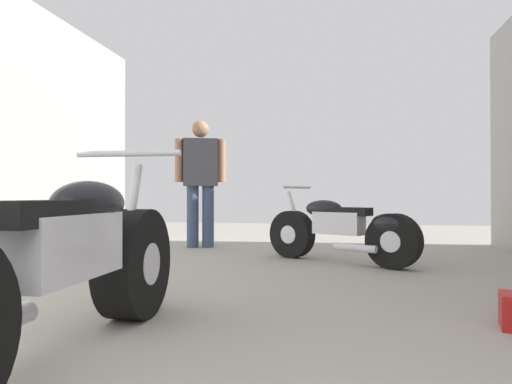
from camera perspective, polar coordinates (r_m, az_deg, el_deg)
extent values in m
plane|color=#9E998E|center=(3.41, -1.46, -12.51)|extent=(16.28, 16.28, 0.00)
cylinder|color=black|center=(2.73, -15.25, -8.75)|extent=(0.23, 0.64, 0.63)
cylinder|color=silver|center=(2.73, -15.25, -8.75)|extent=(0.23, 0.25, 0.24)
cube|color=silver|center=(2.08, -23.36, -6.39)|extent=(0.26, 0.64, 0.28)
ellipsoid|color=black|center=(2.26, -20.41, -1.41)|extent=(0.27, 0.52, 0.22)
cube|color=black|center=(1.92, -26.18, -2.44)|extent=(0.23, 0.48, 0.10)
cylinder|color=silver|center=(2.67, -15.58, -2.55)|extent=(0.06, 0.25, 0.57)
cylinder|color=silver|center=(2.64, -15.92, 4.72)|extent=(0.61, 0.05, 0.04)
cylinder|color=black|center=(5.19, 4.60, -5.36)|extent=(0.54, 0.41, 0.54)
cylinder|color=silver|center=(5.19, 4.60, -5.36)|extent=(0.26, 0.25, 0.20)
cylinder|color=black|center=(4.58, 17.09, -5.99)|extent=(0.54, 0.41, 0.54)
cylinder|color=silver|center=(4.58, 17.09, -5.99)|extent=(0.26, 0.25, 0.20)
cube|color=silver|center=(4.84, 10.45, -3.91)|extent=(0.57, 0.45, 0.24)
ellipsoid|color=black|center=(4.93, 8.59, -2.09)|extent=(0.49, 0.41, 0.19)
cube|color=black|center=(4.76, 12.02, -2.44)|extent=(0.44, 0.36, 0.08)
ellipsoid|color=black|center=(4.58, 16.60, -3.88)|extent=(0.43, 0.38, 0.20)
cylinder|color=silver|center=(5.15, 4.90, -2.58)|extent=(0.20, 0.14, 0.49)
cylinder|color=silver|center=(5.13, 5.21, 0.60)|extent=(0.29, 0.47, 0.03)
cylinder|color=silver|center=(4.64, 12.42, -6.93)|extent=(0.44, 0.30, 0.08)
cylinder|color=#384766|center=(6.24, -6.11, -3.12)|extent=(0.21, 0.21, 0.85)
cylinder|color=#384766|center=(6.24, -8.05, -3.12)|extent=(0.21, 0.21, 0.85)
cube|color=#2D2D33|center=(6.25, -7.07, 3.73)|extent=(0.52, 0.39, 0.65)
cylinder|color=#9E7051|center=(6.26, -4.40, 3.97)|extent=(0.15, 0.15, 0.59)
cylinder|color=#9E7051|center=(6.25, -9.75, 3.98)|extent=(0.15, 0.15, 0.59)
sphere|color=#9E7051|center=(6.30, -7.07, 7.95)|extent=(0.23, 0.23, 0.23)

